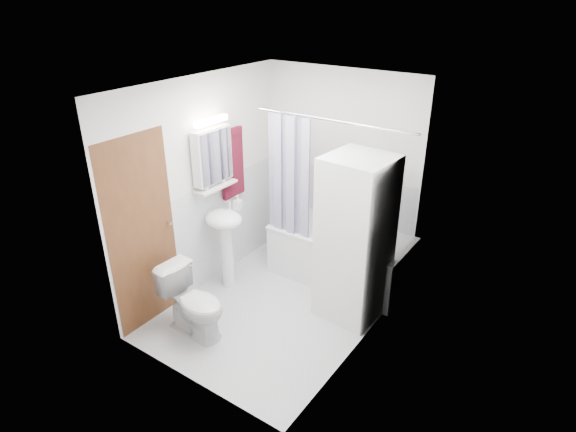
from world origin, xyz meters
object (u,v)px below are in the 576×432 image
Objects in this scene: sink at (225,231)px; toilet at (194,303)px; washer_dryer at (355,239)px; bathtub at (340,253)px.

toilet is at bearing -70.07° from sink.
washer_dryer is (1.43, 0.37, 0.17)m from sink.
washer_dryer is at bearing 14.38° from sink.
bathtub is 1.55× the size of sink.
sink is at bearing -161.14° from washer_dryer.
bathtub is 0.84m from washer_dryer.
sink is 1.46× the size of toilet.
washer_dryer reaches higher than toilet.
toilet is at bearing -112.63° from bathtub.
washer_dryer reaches higher than bathtub.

